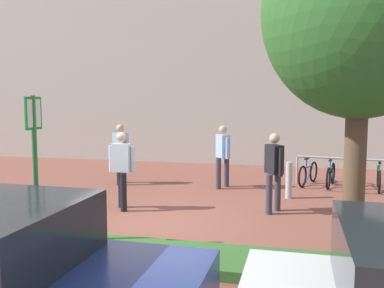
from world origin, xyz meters
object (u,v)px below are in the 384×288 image
Objects in this scene: person_suited_navy at (274,167)px; bollard_steel at (289,180)px; tree_sidewalk at (361,12)px; person_casual_tan at (223,152)px; person_shirt_blue at (121,150)px; bike_rack_cluster at (366,176)px; parking_sign_post at (35,150)px; person_shirt_white at (122,166)px; bike_at_sign at (41,228)px.

bollard_steel is at bearing 77.79° from person_suited_navy.
person_casual_tan is (-2.66, 5.59, -2.56)m from tree_sidewalk.
bollard_steel is 0.52× the size of person_shirt_blue.
bike_rack_cluster is 6.86m from person_shirt_blue.
bollard_steel is (3.92, 4.65, -1.18)m from parking_sign_post.
tree_sidewalk is 5.15m from parking_sign_post.
person_shirt_white is at bearing 147.75° from tree_sidewalk.
bike_at_sign is (-4.78, 0.17, -3.19)m from tree_sidewalk.
person_casual_tan is at bearing 2.70° from person_shirt_blue.
person_suited_navy is at bearing -102.21° from bollard_steel.
person_casual_tan is at bearing -168.30° from bike_rack_cluster.
tree_sidewalk is 6.70m from person_casual_tan.
person_shirt_white is 1.00× the size of person_shirt_blue.
bollard_steel is (-0.87, 4.74, -3.09)m from tree_sidewalk.
parking_sign_post is at bearing -133.47° from bike_rack_cluster.
person_shirt_white is (-5.62, -3.58, 0.64)m from bike_rack_cluster.
parking_sign_post is (-4.79, 0.10, -1.91)m from tree_sidewalk.
tree_sidewalk is at bearing -100.47° from bike_rack_cluster.
tree_sidewalk reaches higher than bike_rack_cluster.
bike_at_sign is 8.61m from bike_rack_cluster.
person_casual_tan is at bearing 68.65° from bike_at_sign.
tree_sidewalk is at bearing -32.25° from person_shirt_white.
tree_sidewalk is 2.88× the size of person_shirt_blue.
parking_sign_post is 1.45× the size of person_casual_tan.
person_shirt_blue is at bearing 171.39° from bollard_steel.
tree_sidewalk reaches higher than bollard_steel.
bike_at_sign is 0.95× the size of person_shirt_white.
person_shirt_white is at bearing 82.79° from parking_sign_post.
bike_rack_cluster is 2.17× the size of person_shirt_white.
bike_at_sign is (0.01, 0.07, -1.28)m from parking_sign_post.
bollard_steel is at bearing -25.52° from person_casual_tan.
bike_at_sign is at bearing -111.35° from person_casual_tan.
bollard_steel is at bearing 49.86° from parking_sign_post.
bike_rack_cluster is 2.17× the size of person_casual_tan.
parking_sign_post reaches higher than person_casual_tan.
bike_rack_cluster is 2.17× the size of person_suited_navy.
person_shirt_blue is 1.00× the size of person_suited_navy.
tree_sidewalk reaches higher than person_suited_navy.
bike_at_sign is 1.82× the size of bollard_steel.
person_casual_tan is at bearing 68.82° from parking_sign_post.
bollard_steel is 1.55m from person_suited_navy.
person_suited_navy and person_casual_tan have the same top height.
person_shirt_white is at bearing -151.55° from bollard_steel.
person_shirt_blue is (-5.59, 5.46, -2.56)m from tree_sidewalk.
tree_sidewalk reaches higher than person_casual_tan.
person_shirt_blue is (-6.77, -0.93, 0.64)m from bike_rack_cluster.
bollard_steel is at bearing 100.38° from tree_sidewalk.
bollard_steel is 4.81m from person_shirt_blue.
tree_sidewalk is at bearing -1.14° from parking_sign_post.
bollard_steel is 2.05m from person_casual_tan.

